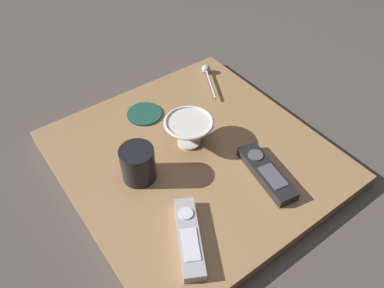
# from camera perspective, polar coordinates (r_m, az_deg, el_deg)

# --- Properties ---
(ground_plane) EXTENTS (6.00, 6.00, 0.00)m
(ground_plane) POSITION_cam_1_polar(r_m,az_deg,el_deg) (0.95, 0.24, -2.73)
(ground_plane) COLOR #47423D
(table) EXTENTS (0.62, 0.60, 0.03)m
(table) POSITION_cam_1_polar(r_m,az_deg,el_deg) (0.94, 0.24, -2.05)
(table) COLOR #936D47
(table) RESTS_ON ground
(cereal_bowl) EXTENTS (0.12, 0.12, 0.07)m
(cereal_bowl) POSITION_cam_1_polar(r_m,az_deg,el_deg) (0.92, -0.44, 1.99)
(cereal_bowl) COLOR beige
(cereal_bowl) RESTS_ON table
(coffee_mug) EXTENTS (0.08, 0.08, 0.09)m
(coffee_mug) POSITION_cam_1_polar(r_m,az_deg,el_deg) (0.85, -8.16, -2.98)
(coffee_mug) COLOR black
(coffee_mug) RESTS_ON table
(teaspoon) EXTENTS (0.14, 0.08, 0.03)m
(teaspoon) POSITION_cam_1_polar(r_m,az_deg,el_deg) (1.16, 2.27, 10.82)
(teaspoon) COLOR #A3A5B2
(teaspoon) RESTS_ON table
(tv_remote_near) EXTENTS (0.18, 0.08, 0.03)m
(tv_remote_near) POSITION_cam_1_polar(r_m,az_deg,el_deg) (0.88, 11.19, -4.25)
(tv_remote_near) COLOR black
(tv_remote_near) RESTS_ON table
(tv_remote_far) EXTENTS (0.18, 0.12, 0.02)m
(tv_remote_far) POSITION_cam_1_polar(r_m,az_deg,el_deg) (0.77, -0.43, -13.90)
(tv_remote_far) COLOR #9E9EA3
(tv_remote_far) RESTS_ON table
(drink_coaster) EXTENTS (0.09, 0.09, 0.01)m
(drink_coaster) POSITION_cam_1_polar(r_m,az_deg,el_deg) (1.03, -7.20, 4.55)
(drink_coaster) COLOR #194738
(drink_coaster) RESTS_ON table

